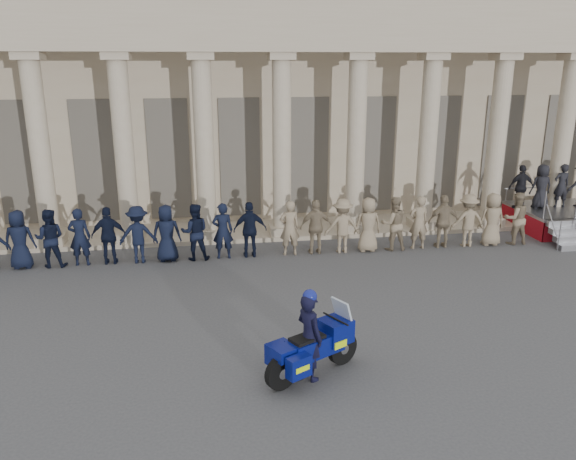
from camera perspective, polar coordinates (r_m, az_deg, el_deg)
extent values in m
plane|color=#414143|center=(12.48, -1.44, -11.97)|extent=(90.00, 90.00, 0.00)
cube|color=tan|center=(25.94, -5.78, 13.33)|extent=(40.00, 10.00, 9.00)
cube|color=tan|center=(20.58, -4.51, -0.04)|extent=(40.00, 2.60, 0.15)
cube|color=tan|center=(18.93, -4.81, 19.08)|extent=(35.80, 1.00, 1.00)
cube|color=tan|center=(20.37, -22.90, -0.86)|extent=(0.90, 0.90, 0.30)
cylinder|color=tan|center=(19.75, -23.86, 7.33)|extent=(0.64, 0.64, 5.60)
cube|color=tan|center=(19.57, -24.90, 15.77)|extent=(0.85, 0.85, 0.24)
cube|color=tan|center=(19.87, -15.64, -0.56)|extent=(0.90, 0.90, 0.30)
cylinder|color=tan|center=(19.24, -16.32, 7.86)|extent=(0.64, 0.64, 5.60)
cube|color=tan|center=(19.04, -17.06, 16.56)|extent=(0.85, 0.85, 0.24)
cube|color=tan|center=(19.70, -8.12, -0.24)|extent=(0.90, 0.90, 0.30)
cylinder|color=tan|center=(19.06, -8.49, 8.27)|extent=(0.64, 0.64, 5.60)
cube|color=tan|center=(18.87, -8.88, 17.07)|extent=(0.85, 0.85, 0.24)
cube|color=tan|center=(19.88, -0.62, 0.08)|extent=(0.90, 0.90, 0.30)
cylinder|color=tan|center=(19.24, -0.64, 8.53)|extent=(0.64, 0.64, 5.60)
cube|color=tan|center=(19.05, -0.67, 17.25)|extent=(0.85, 0.85, 0.24)
cube|color=tan|center=(20.39, 6.64, 0.39)|extent=(0.90, 0.90, 0.30)
cylinder|color=tan|center=(19.77, 6.93, 8.63)|extent=(0.64, 0.64, 5.60)
cube|color=tan|center=(19.58, 7.24, 17.12)|extent=(0.85, 0.85, 0.24)
cube|color=tan|center=(21.20, 13.44, 0.68)|extent=(0.90, 0.90, 0.30)
cylinder|color=tan|center=(20.61, 14.00, 8.58)|extent=(0.64, 0.64, 5.60)
cube|color=tan|center=(20.43, 14.59, 16.71)|extent=(0.85, 0.85, 0.24)
cube|color=tan|center=(22.29, 19.66, 0.93)|extent=(0.90, 0.90, 0.30)
cylinder|color=tan|center=(21.73, 20.42, 8.44)|extent=(0.64, 0.64, 5.60)
cube|color=tan|center=(21.56, 21.23, 16.12)|extent=(0.85, 0.85, 0.24)
cube|color=tan|center=(23.62, 25.24, 1.15)|extent=(0.90, 0.90, 0.30)
cylinder|color=tan|center=(23.09, 26.15, 8.21)|extent=(0.64, 0.64, 5.60)
cube|color=tan|center=(22.93, 27.10, 15.42)|extent=(0.85, 0.85, 0.24)
cube|color=black|center=(22.14, -25.61, 6.14)|extent=(1.30, 0.12, 4.20)
cube|color=black|center=(21.52, -18.95, 6.61)|extent=(1.30, 0.12, 4.20)
cube|color=black|center=(21.21, -11.99, 7.02)|extent=(1.30, 0.12, 4.20)
cube|color=black|center=(21.21, -4.91, 7.32)|extent=(1.30, 0.12, 4.20)
cube|color=black|center=(21.53, 2.07, 7.51)|extent=(1.30, 0.12, 4.20)
cube|color=black|center=(22.15, 8.75, 7.58)|extent=(1.30, 0.12, 4.20)
cube|color=black|center=(23.05, 15.00, 7.57)|extent=(1.30, 0.12, 4.20)
cube|color=black|center=(24.20, 20.71, 7.47)|extent=(1.30, 0.12, 4.20)
cube|color=black|center=(25.56, 25.85, 7.32)|extent=(1.30, 0.12, 4.20)
imported|color=black|center=(18.58, -25.62, -0.88)|extent=(0.88, 0.57, 1.80)
imported|color=black|center=(18.34, -23.05, -0.77)|extent=(0.87, 0.68, 1.80)
imported|color=black|center=(18.14, -20.41, -0.67)|extent=(0.66, 0.43, 1.80)
imported|color=black|center=(17.97, -17.72, -0.55)|extent=(1.05, 0.44, 1.80)
imported|color=black|center=(17.85, -14.99, -0.44)|extent=(1.16, 0.67, 1.80)
imported|color=black|center=(17.77, -12.22, -0.32)|extent=(0.88, 0.57, 1.80)
imported|color=black|center=(17.73, -9.44, -0.20)|extent=(0.87, 0.68, 1.80)
imported|color=black|center=(17.73, -6.65, -0.08)|extent=(0.66, 0.43, 1.80)
imported|color=black|center=(17.78, -3.87, 0.04)|extent=(1.05, 0.44, 1.80)
imported|color=gray|center=(17.92, 0.16, 0.21)|extent=(0.66, 0.43, 1.80)
imported|color=gray|center=(18.06, 2.87, 0.32)|extent=(1.05, 0.44, 1.80)
imported|color=gray|center=(18.25, 5.53, 0.44)|extent=(1.16, 0.67, 1.80)
imported|color=gray|center=(18.47, 8.13, 0.55)|extent=(0.88, 0.57, 1.80)
imported|color=gray|center=(18.73, 10.67, 0.65)|extent=(0.87, 0.68, 1.80)
imported|color=gray|center=(19.03, 13.13, 0.75)|extent=(0.66, 0.43, 1.80)
imported|color=gray|center=(19.36, 15.51, 0.85)|extent=(1.05, 0.44, 1.80)
imported|color=gray|center=(19.73, 17.80, 0.94)|extent=(1.16, 0.67, 1.80)
imported|color=gray|center=(20.12, 20.01, 1.03)|extent=(0.88, 0.57, 1.80)
imported|color=gray|center=(20.54, 22.13, 1.11)|extent=(0.87, 0.68, 1.80)
cube|color=gray|center=(23.33, 26.84, 1.90)|extent=(3.95, 2.82, 0.10)
cube|color=maroon|center=(22.36, 22.60, 0.79)|extent=(0.04, 2.82, 0.70)
cube|color=gray|center=(20.90, 27.07, -1.54)|extent=(1.10, 0.28, 0.20)
cube|color=gray|center=(21.06, 26.71, -0.79)|extent=(1.10, 0.28, 0.20)
cube|color=gray|center=(21.23, 26.36, -0.06)|extent=(1.10, 0.28, 0.20)
cube|color=gray|center=(21.40, 26.01, 0.67)|extent=(1.10, 0.28, 0.20)
cylinder|color=gray|center=(24.30, 25.20, 3.98)|extent=(3.95, 0.04, 0.04)
imported|color=black|center=(22.22, 22.60, 4.06)|extent=(0.95, 0.40, 1.62)
imported|color=black|center=(22.64, 24.34, 4.07)|extent=(0.79, 0.52, 1.62)
imported|color=black|center=(23.08, 26.02, 4.07)|extent=(0.59, 0.39, 1.62)
cylinder|color=black|center=(11.83, 5.54, -11.86)|extent=(0.67, 0.46, 0.69)
cylinder|color=black|center=(10.96, -0.68, -14.28)|extent=(0.67, 0.46, 0.69)
cube|color=navy|center=(11.26, 2.79, -11.62)|extent=(1.26, 0.96, 0.40)
cube|color=navy|center=(11.49, 4.83, -10.11)|extent=(0.76, 0.75, 0.47)
cube|color=silver|center=(11.60, 4.80, -11.17)|extent=(0.35, 0.38, 0.13)
cube|color=#B2BFCC|center=(11.44, 5.54, -8.28)|extent=(0.42, 0.52, 0.56)
cube|color=black|center=(11.04, 1.96, -10.99)|extent=(0.76, 0.64, 0.10)
cube|color=navy|center=(10.79, -0.46, -12.44)|extent=(0.49, 0.49, 0.23)
cube|color=navy|center=(10.69, 1.10, -13.70)|extent=(0.52, 0.43, 0.42)
cube|color=#D7FE0D|center=(10.69, 1.10, -13.70)|extent=(0.39, 0.37, 0.10)
cube|color=navy|center=(11.15, -1.07, -12.32)|extent=(0.52, 0.43, 0.42)
cube|color=#D7FE0D|center=(11.15, -1.07, -12.32)|extent=(0.39, 0.37, 0.10)
cylinder|color=silver|center=(11.31, -0.15, -13.41)|extent=(0.60, 0.39, 0.10)
cylinder|color=black|center=(11.38, 4.86, -8.99)|extent=(0.38, 0.66, 0.04)
imported|color=black|center=(11.06, 2.18, -10.75)|extent=(0.69, 0.77, 1.78)
sphere|color=navy|center=(10.69, 2.23, -6.76)|extent=(0.28, 0.28, 0.28)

